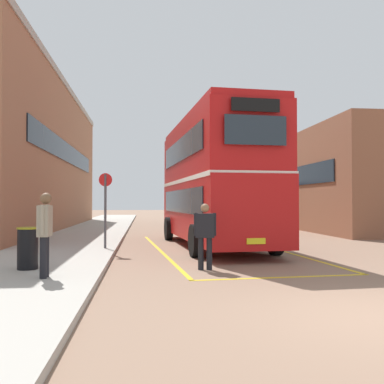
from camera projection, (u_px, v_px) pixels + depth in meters
ground_plane at (220, 237)px, 20.52m from camera, size 135.60×135.60×0.00m
sidewalk_left at (87, 233)px, 22.19m from camera, size 4.00×57.60×0.14m
brick_building_left at (18, 157)px, 25.63m from camera, size 5.87×24.57×8.66m
depot_building_right at (357, 182)px, 26.61m from camera, size 7.84×14.36×5.81m
double_decker_bus at (213, 180)px, 16.35m from camera, size 3.38×9.85×4.75m
single_deck_bus at (227, 202)px, 33.56m from camera, size 3.04×8.54×3.02m
pedestrian_boarding at (205, 232)px, 10.71m from camera, size 0.55×0.30×1.63m
pedestrian_waiting_near at (45, 228)px, 8.81m from camera, size 0.25×0.58×1.72m
litter_bin at (28, 248)px, 9.90m from camera, size 0.49×0.49×0.96m
bus_stop_sign at (105, 203)px, 14.40m from camera, size 0.44×0.08×2.49m
bay_marking_yellow at (224, 252)px, 14.46m from camera, size 5.12×12.01×0.01m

